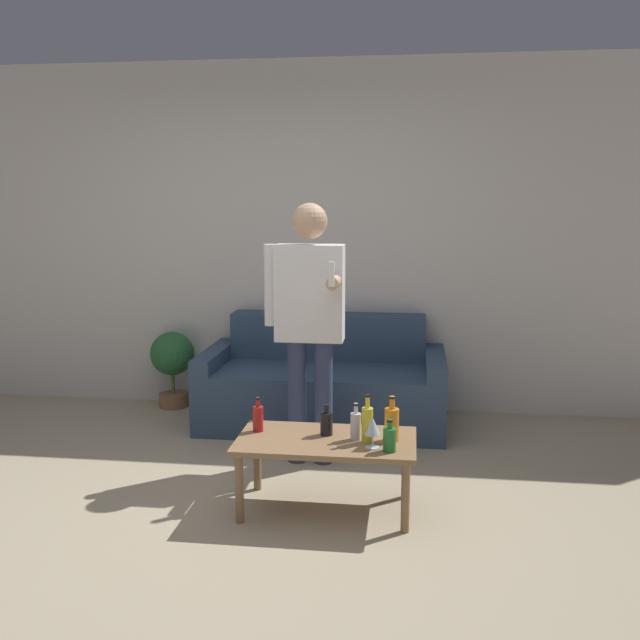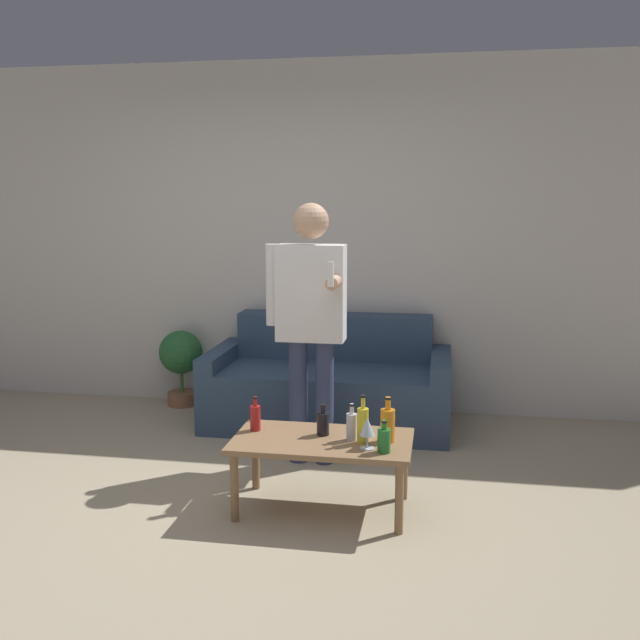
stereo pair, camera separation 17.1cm
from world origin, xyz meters
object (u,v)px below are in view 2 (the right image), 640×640
object	(u,v)px
couch	(329,385)
person_standing_front	(310,313)
bottle_orange	(388,424)
coffee_table	(322,447)

from	to	relation	value
couch	person_standing_front	bearing A→B (deg)	-89.42
couch	bottle_orange	size ratio (longest dim) A/B	7.33
coffee_table	person_standing_front	xyz separation A→B (m)	(-0.19, 0.69, 0.61)
coffee_table	couch	bearing A→B (deg)	97.58
coffee_table	person_standing_front	size ratio (longest dim) A/B	0.58
couch	bottle_orange	xyz separation A→B (m)	(0.54, -1.49, 0.21)
couch	coffee_table	world-z (taller)	couch
couch	coffee_table	distance (m)	1.52
couch	bottle_orange	world-z (taller)	couch
couch	bottle_orange	distance (m)	1.60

